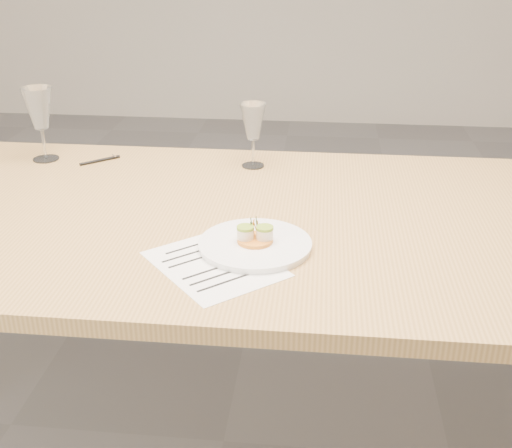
# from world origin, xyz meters

# --- Properties ---
(ground) EXTENTS (7.00, 7.00, 0.00)m
(ground) POSITION_xyz_m (0.00, 0.00, 0.00)
(ground) COLOR slate
(ground) RESTS_ON ground
(dining_table) EXTENTS (2.40, 1.00, 0.75)m
(dining_table) POSITION_xyz_m (0.00, 0.00, 0.68)
(dining_table) COLOR tan
(dining_table) RESTS_ON ground
(dinner_plate) EXTENTS (0.25, 0.25, 0.07)m
(dinner_plate) POSITION_xyz_m (0.12, -0.18, 0.76)
(dinner_plate) COLOR white
(dinner_plate) RESTS_ON dining_table
(recipe_sheet) EXTENTS (0.35, 0.35, 0.00)m
(recipe_sheet) POSITION_xyz_m (0.04, -0.27, 0.75)
(recipe_sheet) COLOR white
(recipe_sheet) RESTS_ON dining_table
(ballpoint_pen) EXTENTS (0.10, 0.09, 0.01)m
(ballpoint_pen) POSITION_xyz_m (-0.42, 0.34, 0.75)
(ballpoint_pen) COLOR black
(ballpoint_pen) RESTS_ON dining_table
(wine_glass_1) EXTENTS (0.09, 0.09, 0.22)m
(wine_glass_1) POSITION_xyz_m (-0.59, 0.35, 0.91)
(wine_glass_1) COLOR white
(wine_glass_1) RESTS_ON dining_table
(wine_glass_2) EXTENTS (0.08, 0.08, 0.19)m
(wine_glass_2) POSITION_xyz_m (0.05, 0.35, 0.88)
(wine_glass_2) COLOR white
(wine_glass_2) RESTS_ON dining_table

